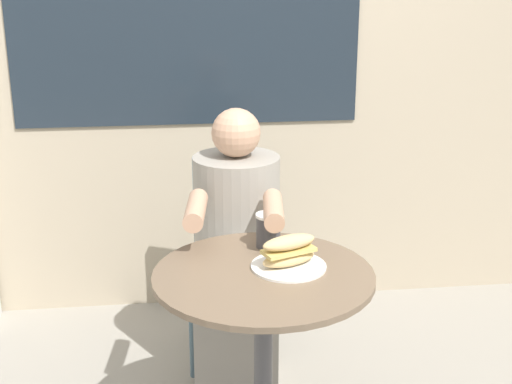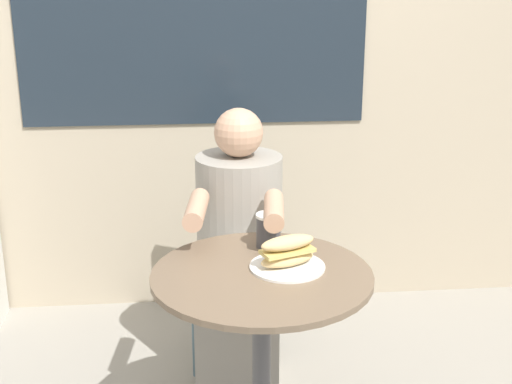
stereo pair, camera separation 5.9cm
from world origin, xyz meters
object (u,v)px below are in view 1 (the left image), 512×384
object	(u,v)px
diner_chair	(233,239)
seated_diner	(237,276)
cafe_table	(263,332)
sandwich_on_plate	(289,255)
drink_cup	(268,230)

from	to	relation	value
diner_chair	seated_diner	bearing A→B (deg)	94.16
cafe_table	diner_chair	xyz separation A→B (m)	(-0.02, 0.87, -0.03)
diner_chair	sandwich_on_plate	bearing A→B (deg)	103.61
cafe_table	drink_cup	bearing A→B (deg)	78.32
cafe_table	drink_cup	xyz separation A→B (m)	(0.04, 0.21, 0.26)
cafe_table	seated_diner	xyz separation A→B (m)	(-0.03, 0.53, -0.05)
diner_chair	drink_cup	distance (m)	0.73
diner_chair	sandwich_on_plate	size ratio (longest dim) A/B	3.64
cafe_table	sandwich_on_plate	size ratio (longest dim) A/B	3.17
seated_diner	sandwich_on_plate	size ratio (longest dim) A/B	4.86
cafe_table	seated_diner	bearing A→B (deg)	93.79
cafe_table	sandwich_on_plate	xyz separation A→B (m)	(0.08, 0.03, 0.25)
cafe_table	drink_cup	distance (m)	0.34
cafe_table	sandwich_on_plate	distance (m)	0.26
cafe_table	diner_chair	world-z (taller)	diner_chair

